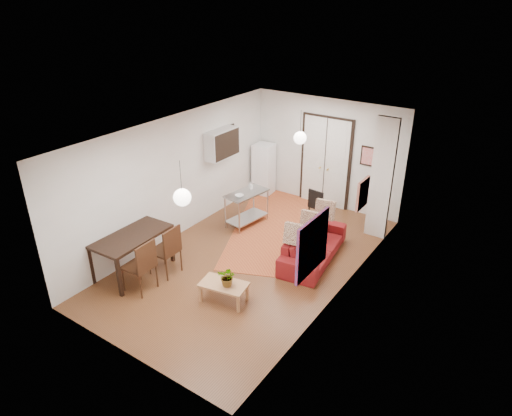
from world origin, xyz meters
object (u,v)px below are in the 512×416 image
Objects in this scene: sofa at (313,246)px; dining_chair_near at (168,244)px; dining_table at (131,239)px; black_side_chair at (321,201)px; coffee_table at (224,286)px; dining_chair_far at (142,259)px; fridge at (264,169)px; kitchen_counter at (247,204)px.

dining_chair_near is at bearing 124.73° from sofa.
dining_table is 1.79× the size of black_side_chair.
sofa is at bearing 119.08° from black_side_chair.
sofa is 1.87m from black_side_chair.
black_side_chair is (2.15, 4.29, -0.25)m from dining_table.
dining_table is 1.50× the size of dining_chair_near.
dining_table is at bearing -172.97° from coffee_table.
black_side_chair is at bearing 14.17° from sofa.
dining_chair_far reaches higher than dining_table.
sofa is at bearing -44.77° from fridge.
dining_table is at bearing -94.83° from kitchen_counter.
sofa is 3.72m from fridge.
sofa reaches higher than coffee_table.
dining_chair_near reaches higher than sofa.
black_side_chair is at bearing 158.32° from dining_chair_far.
dining_chair_far is 1.19× the size of black_side_chair.
dining_chair_far is (0.57, -0.24, -0.15)m from dining_table.
dining_chair_near is at bearing 173.03° from coffee_table.
kitchen_counter is at bearing -74.22° from fridge.
sofa is 1.99× the size of dining_chair_near.
dining_chair_far is 4.80m from black_side_chair.
fridge reaches higher than black_side_chair.
dining_chair_near reaches higher than black_side_chair.
fridge reaches higher than dining_chair_far.
dining_table is at bearing 124.04° from sofa.
dining_chair_far is at bearing -22.57° from dining_table.
coffee_table is 0.58× the size of dining_table.
kitchen_counter is 0.72× the size of dining_table.
kitchen_counter is 3.33m from dining_chair_far.
black_side_chair is (-0.02, 4.02, 0.20)m from coffee_table.
coffee_table is 3.19m from kitchen_counter.
dining_chair_near is at bearing 74.44° from black_side_chair.
kitchen_counter is 1.98m from fridge.
kitchen_counter is at bearing 77.17° from dining_table.
fridge is at bearing 90.00° from dining_table.
black_side_chair is at bearing 63.35° from dining_table.
sofa is at bearing 42.04° from dining_table.
dining_table is 0.63m from dining_chair_far.
dining_table is at bearing -95.20° from fridge.
coffee_table is at bearing -54.58° from kitchen_counter.
sofa is 2.22m from kitchen_counter.
black_side_chair is at bearing 90.24° from coffee_table.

